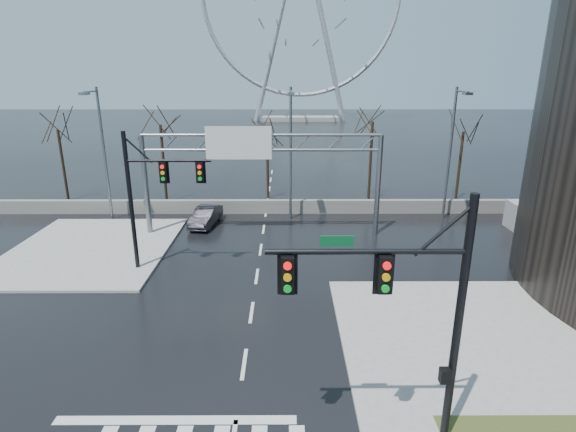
{
  "coord_description": "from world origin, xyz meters",
  "views": [
    {
      "loc": [
        1.67,
        -15.06,
        10.93
      ],
      "look_at": [
        1.76,
        6.65,
        4.0
      ],
      "focal_mm": 28.0,
      "sensor_mm": 36.0,
      "label": 1
    }
  ],
  "objects_px": {
    "sign_gantry": "(256,162)",
    "ferris_wheel": "(301,2)",
    "car": "(206,216)",
    "signal_mast_near": "(412,304)",
    "signal_mast_far": "(150,189)"
  },
  "relations": [
    {
      "from": "sign_gantry",
      "to": "ferris_wheel",
      "type": "bearing_deg",
      "value": 86.16
    },
    {
      "from": "sign_gantry",
      "to": "car",
      "type": "bearing_deg",
      "value": 153.01
    },
    {
      "from": "sign_gantry",
      "to": "car",
      "type": "height_order",
      "value": "sign_gantry"
    },
    {
      "from": "signal_mast_near",
      "to": "signal_mast_far",
      "type": "relative_size",
      "value": 1.0
    },
    {
      "from": "signal_mast_far",
      "to": "car",
      "type": "relative_size",
      "value": 1.9
    },
    {
      "from": "signal_mast_near",
      "to": "signal_mast_far",
      "type": "bearing_deg",
      "value": 130.26
    },
    {
      "from": "signal_mast_far",
      "to": "ferris_wheel",
      "type": "bearing_deg",
      "value": 82.8
    },
    {
      "from": "signal_mast_far",
      "to": "car",
      "type": "xyz_separation_m",
      "value": [
        1.49,
        8.04,
        -4.14
      ]
    },
    {
      "from": "signal_mast_near",
      "to": "car",
      "type": "xyz_separation_m",
      "value": [
        -9.52,
        21.04,
        -4.18
      ]
    },
    {
      "from": "sign_gantry",
      "to": "car",
      "type": "relative_size",
      "value": 3.9
    },
    {
      "from": "signal_mast_near",
      "to": "car",
      "type": "relative_size",
      "value": 1.9
    },
    {
      "from": "signal_mast_near",
      "to": "sign_gantry",
      "type": "height_order",
      "value": "signal_mast_near"
    },
    {
      "from": "ferris_wheel",
      "to": "car",
      "type": "xyz_separation_m",
      "value": [
        -9.38,
        -78.0,
        -25.44
      ]
    },
    {
      "from": "sign_gantry",
      "to": "car",
      "type": "xyz_separation_m",
      "value": [
        -4.01,
        2.04,
        -4.49
      ]
    },
    {
      "from": "signal_mast_near",
      "to": "signal_mast_far",
      "type": "xyz_separation_m",
      "value": [
        -11.01,
        13.0,
        -0.04
      ]
    }
  ]
}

